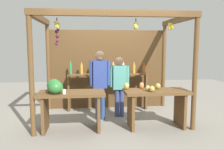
% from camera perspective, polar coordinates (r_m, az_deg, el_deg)
% --- Properties ---
extents(ground_plane, '(12.00, 12.00, 0.00)m').
position_cam_1_polar(ground_plane, '(5.72, -0.21, -10.67)').
color(ground_plane, gray).
rests_on(ground_plane, ground).
extents(market_stall, '(3.36, 2.05, 2.42)m').
position_cam_1_polar(market_stall, '(5.93, -0.70, 3.77)').
color(market_stall, brown).
rests_on(market_stall, ground).
extents(fruit_counter_left, '(1.36, 0.69, 1.07)m').
position_cam_1_polar(fruit_counter_left, '(4.82, -11.13, -5.76)').
color(fruit_counter_left, brown).
rests_on(fruit_counter_left, ground).
extents(fruit_counter_right, '(1.38, 0.66, 0.95)m').
position_cam_1_polar(fruit_counter_right, '(5.04, 10.54, -6.13)').
color(fruit_counter_right, brown).
rests_on(fruit_counter_right, ground).
extents(bottle_shelf_unit, '(2.16, 0.22, 1.35)m').
position_cam_1_polar(bottle_shelf_unit, '(6.25, -1.02, -1.46)').
color(bottle_shelf_unit, brown).
rests_on(bottle_shelf_unit, ground).
extents(vendor_man, '(0.48, 0.22, 1.63)m').
position_cam_1_polar(vendor_man, '(5.40, -3.00, -1.07)').
color(vendor_man, navy).
rests_on(vendor_man, ground).
extents(vendor_woman, '(0.48, 0.20, 1.48)m').
position_cam_1_polar(vendor_woman, '(5.63, 1.86, -1.81)').
color(vendor_woman, '#36437B').
rests_on(vendor_woman, ground).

